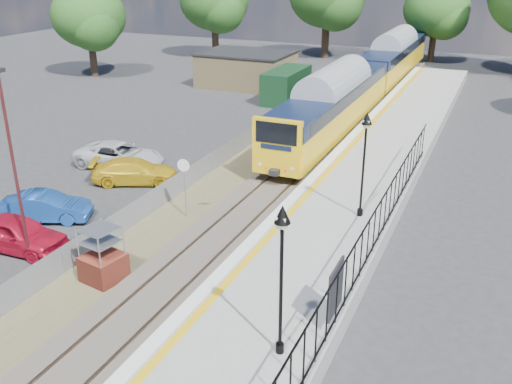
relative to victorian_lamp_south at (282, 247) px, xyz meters
The scene contains 18 objects.
ground 8.05m from the victorian_lamp_south, 143.97° to the left, with size 120.00×120.00×0.00m, color #2D2D30.
track_bed 15.50m from the victorian_lamp_south, 113.60° to the left, with size 5.90×80.00×0.29m.
platform 12.67m from the victorian_lamp_south, 96.18° to the left, with size 5.00×70.00×0.90m, color gray.
platform_edge 12.92m from the victorian_lamp_south, 105.65° to the left, with size 0.90×70.00×0.01m.
victorian_lamp_south is the anchor object (origin of this frame).
victorian_lamp_north 10.00m from the victorian_lamp_south, 91.15° to the left, with size 0.44×0.44×4.60m.
palisade_fence 6.79m from the victorian_lamp_south, 80.47° to the left, with size 0.12×26.00×2.00m.
wire_fence 19.07m from the victorian_lamp_south, 121.23° to the left, with size 0.06×52.00×1.20m.
outbuilding 38.94m from the victorian_lamp_south, 114.99° to the left, with size 10.80×10.10×3.12m.
tree_line 46.24m from the victorian_lamp_south, 95.09° to the left, with size 56.80×43.80×11.88m.
train 34.39m from the victorian_lamp_south, 99.22° to the left, with size 2.82×40.83×3.51m.
brick_plinth 8.94m from the victorian_lamp_south, 163.74° to the left, with size 1.61×1.61×2.22m.
speed_sign 11.84m from the victorian_lamp_south, 133.56° to the left, with size 0.58×0.15×2.91m.
carpark_lamp 11.74m from the victorian_lamp_south, 169.23° to the left, with size 0.25×0.50×7.74m.
car_red 13.61m from the victorian_lamp_south, 167.19° to the left, with size 1.75×4.36×1.48m, color #B81129.
car_blue 15.30m from the victorian_lamp_south, 157.98° to the left, with size 1.43×4.10×1.35m, color #184591.
car_yellow 17.31m from the victorian_lamp_south, 138.74° to the left, with size 1.86×4.56×1.32m, color gold.
car_white 19.97m from the victorian_lamp_south, 139.35° to the left, with size 2.41×5.23×1.45m, color silver.
Camera 1 is at (10.20, -16.40, 11.39)m, focal length 40.00 mm.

